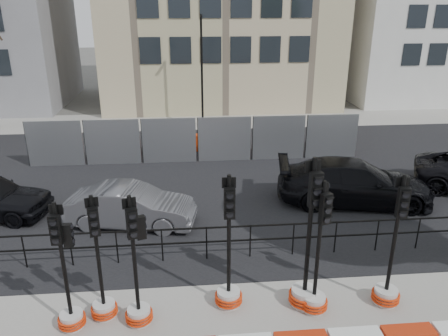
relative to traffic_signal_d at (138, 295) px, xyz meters
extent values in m
plane|color=#51514C|center=(1.61, 1.19, -0.74)|extent=(120.00, 120.00, 0.00)
cube|color=black|center=(1.61, 8.19, -0.72)|extent=(40.00, 14.00, 0.03)
cube|color=gray|center=(1.61, 17.19, -0.73)|extent=(40.00, 4.00, 0.02)
cylinder|color=black|center=(-3.19, 2.39, -0.24)|extent=(0.04, 0.04, 1.00)
cylinder|color=black|center=(-1.99, 2.39, -0.24)|extent=(0.04, 0.04, 1.00)
cylinder|color=black|center=(-0.79, 2.39, -0.24)|extent=(0.04, 0.04, 1.00)
cylinder|color=black|center=(0.41, 2.39, -0.24)|extent=(0.04, 0.04, 1.00)
cylinder|color=black|center=(1.61, 2.39, -0.24)|extent=(0.04, 0.04, 1.00)
cylinder|color=black|center=(2.81, 2.39, -0.24)|extent=(0.04, 0.04, 1.00)
cylinder|color=black|center=(4.01, 2.39, -0.24)|extent=(0.04, 0.04, 1.00)
cylinder|color=black|center=(5.21, 2.39, -0.24)|extent=(0.04, 0.04, 1.00)
cylinder|color=black|center=(6.41, 2.39, -0.24)|extent=(0.04, 0.04, 1.00)
cylinder|color=black|center=(7.61, 2.39, -0.24)|extent=(0.04, 0.04, 1.00)
cube|color=black|center=(1.61, 2.39, 0.24)|extent=(18.00, 0.04, 0.04)
cube|color=black|center=(1.61, 2.39, -0.19)|extent=(18.00, 0.04, 0.04)
cube|color=gray|center=(-4.39, 10.19, 0.26)|extent=(2.30, 0.05, 2.00)
cylinder|color=black|center=(-5.54, 10.19, 0.26)|extent=(0.05, 0.05, 2.00)
cube|color=gray|center=(-1.99, 10.19, 0.26)|extent=(2.30, 0.05, 2.00)
cylinder|color=black|center=(-3.14, 10.19, 0.26)|extent=(0.05, 0.05, 2.00)
cube|color=gray|center=(0.41, 10.19, 0.26)|extent=(2.30, 0.05, 2.00)
cylinder|color=black|center=(-0.74, 10.19, 0.26)|extent=(0.05, 0.05, 2.00)
cube|color=gray|center=(2.81, 10.19, 0.26)|extent=(2.30, 0.05, 2.00)
cylinder|color=black|center=(1.66, 10.19, 0.26)|extent=(0.05, 0.05, 2.00)
cube|color=gray|center=(5.21, 10.19, 0.26)|extent=(2.30, 0.05, 2.00)
cylinder|color=black|center=(4.06, 10.19, 0.26)|extent=(0.05, 0.05, 2.00)
cube|color=gray|center=(7.61, 10.19, 0.26)|extent=(2.30, 0.05, 2.00)
cylinder|color=black|center=(6.46, 10.19, 0.26)|extent=(0.05, 0.05, 2.00)
cube|color=#ED4B0F|center=(-2.39, 11.69, -0.34)|extent=(1.00, 0.40, 0.80)
cube|color=#ED4B0F|center=(-0.39, 11.69, -0.34)|extent=(1.00, 0.40, 0.80)
cube|color=#ED4B0F|center=(1.61, 11.69, -0.34)|extent=(1.00, 0.40, 0.80)
cube|color=#ED4B0F|center=(3.61, 11.69, -0.34)|extent=(1.00, 0.40, 0.80)
cube|color=#ED4B0F|center=(5.61, 11.69, -0.34)|extent=(1.00, 0.40, 0.80)
cube|color=#ED4B0F|center=(7.61, 11.69, -0.34)|extent=(1.00, 0.40, 0.80)
cylinder|color=black|center=(2.11, 16.19, 2.26)|extent=(0.12, 0.12, 6.00)
cube|color=black|center=(2.11, 15.94, 5.16)|extent=(0.12, 0.50, 0.12)
cylinder|color=silver|center=(-1.46, -0.01, -0.55)|extent=(0.49, 0.49, 0.37)
torus|color=red|center=(-1.46, -0.01, -0.63)|extent=(0.59, 0.59, 0.05)
torus|color=red|center=(-1.46, -0.01, -0.55)|extent=(0.59, 0.59, 0.05)
torus|color=red|center=(-1.46, -0.01, -0.48)|extent=(0.59, 0.59, 0.05)
cylinder|color=black|center=(-1.46, -0.01, 0.91)|extent=(0.08, 0.08, 2.74)
cube|color=black|center=(-1.47, -0.12, 1.73)|extent=(0.23, 0.15, 0.64)
cylinder|color=black|center=(-1.47, -0.19, 1.53)|extent=(0.14, 0.06, 0.14)
cylinder|color=black|center=(-1.47, -0.19, 1.73)|extent=(0.14, 0.06, 0.14)
cylinder|color=black|center=(-1.47, -0.19, 1.93)|extent=(0.14, 0.06, 0.14)
cube|color=black|center=(-1.45, 0.05, 2.10)|extent=(0.28, 0.05, 0.22)
cube|color=black|center=(-1.28, -0.02, 1.55)|extent=(0.19, 0.13, 0.50)
cylinder|color=silver|center=(-0.81, 0.28, -0.56)|extent=(0.49, 0.49, 0.36)
torus|color=red|center=(-0.81, 0.28, -0.63)|extent=(0.59, 0.59, 0.05)
torus|color=red|center=(-0.81, 0.28, -0.56)|extent=(0.59, 0.59, 0.05)
torus|color=red|center=(-0.81, 0.28, -0.48)|extent=(0.59, 0.59, 0.05)
cylinder|color=black|center=(-0.81, 0.28, 0.90)|extent=(0.08, 0.08, 2.74)
cube|color=black|center=(-0.79, 0.17, 1.73)|extent=(0.24, 0.18, 0.64)
cylinder|color=black|center=(-0.77, 0.10, 1.52)|extent=(0.14, 0.08, 0.14)
cylinder|color=black|center=(-0.77, 0.10, 1.73)|extent=(0.14, 0.08, 0.14)
cylinder|color=black|center=(-0.77, 0.10, 1.93)|extent=(0.14, 0.08, 0.14)
cube|color=black|center=(-0.82, 0.33, 2.09)|extent=(0.27, 0.09, 0.22)
cylinder|color=silver|center=(-0.01, 0.01, -0.55)|extent=(0.51, 0.51, 0.38)
torus|color=red|center=(-0.01, 0.01, -0.62)|extent=(0.61, 0.61, 0.05)
torus|color=red|center=(-0.01, 0.01, -0.55)|extent=(0.61, 0.61, 0.05)
torus|color=red|center=(-0.01, 0.01, -0.47)|extent=(0.61, 0.61, 0.05)
cylinder|color=black|center=(-0.01, 0.01, 0.95)|extent=(0.08, 0.08, 2.81)
cube|color=black|center=(0.02, -0.10, 1.79)|extent=(0.25, 0.19, 0.66)
cylinder|color=black|center=(0.04, -0.17, 1.59)|extent=(0.15, 0.09, 0.14)
cylinder|color=black|center=(0.04, -0.17, 1.79)|extent=(0.15, 0.09, 0.14)
cylinder|color=black|center=(0.04, -0.17, 2.00)|extent=(0.15, 0.09, 0.14)
cube|color=black|center=(-0.03, 0.06, 2.17)|extent=(0.28, 0.11, 0.23)
cube|color=black|center=(0.16, 0.07, 1.61)|extent=(0.22, 0.17, 0.52)
cylinder|color=silver|center=(2.01, 0.43, -0.54)|extent=(0.54, 0.54, 0.40)
torus|color=red|center=(2.01, 0.43, -0.62)|extent=(0.65, 0.65, 0.05)
torus|color=red|center=(2.01, 0.43, -0.54)|extent=(0.65, 0.65, 0.05)
torus|color=red|center=(2.01, 0.43, -0.46)|extent=(0.65, 0.65, 0.05)
cylinder|color=black|center=(2.01, 0.43, 1.06)|extent=(0.09, 0.09, 2.99)
cube|color=black|center=(2.01, 0.31, 1.95)|extent=(0.24, 0.14, 0.70)
cylinder|color=black|center=(2.01, 0.23, 1.74)|extent=(0.15, 0.05, 0.15)
cylinder|color=black|center=(2.01, 0.23, 1.95)|extent=(0.15, 0.05, 0.15)
cylinder|color=black|center=(2.01, 0.23, 2.17)|extent=(0.15, 0.05, 0.15)
cube|color=black|center=(2.02, 0.49, 2.35)|extent=(0.30, 0.04, 0.24)
cylinder|color=silver|center=(3.77, 0.27, -0.51)|extent=(0.60, 0.60, 0.45)
torus|color=red|center=(3.77, 0.27, -0.60)|extent=(0.72, 0.72, 0.06)
torus|color=red|center=(3.77, 0.27, -0.51)|extent=(0.72, 0.72, 0.06)
torus|color=red|center=(3.77, 0.27, -0.43)|extent=(0.72, 0.72, 0.06)
cylinder|color=black|center=(3.77, 0.27, 1.27)|extent=(0.10, 0.10, 3.34)
cube|color=black|center=(3.79, 0.13, 2.27)|extent=(0.28, 0.19, 0.78)
cylinder|color=black|center=(3.80, 0.05, 2.03)|extent=(0.17, 0.08, 0.17)
cylinder|color=black|center=(3.80, 0.05, 2.27)|extent=(0.17, 0.08, 0.17)
cylinder|color=black|center=(3.80, 0.05, 2.52)|extent=(0.17, 0.08, 0.17)
cube|color=black|center=(3.76, 0.33, 2.72)|extent=(0.34, 0.07, 0.27)
cube|color=black|center=(3.99, 0.29, 2.05)|extent=(0.24, 0.17, 0.61)
cylinder|color=silver|center=(3.94, 0.08, -0.54)|extent=(0.53, 0.53, 0.39)
torus|color=red|center=(3.94, 0.08, -0.62)|extent=(0.64, 0.64, 0.05)
torus|color=red|center=(3.94, 0.08, -0.54)|extent=(0.64, 0.64, 0.05)
torus|color=red|center=(3.94, 0.08, -0.46)|extent=(0.64, 0.64, 0.05)
cylinder|color=black|center=(3.94, 0.08, 1.03)|extent=(0.09, 0.09, 2.94)
cube|color=black|center=(3.98, -0.04, 1.91)|extent=(0.27, 0.20, 0.69)
cylinder|color=black|center=(4.00, -0.11, 1.70)|extent=(0.16, 0.09, 0.15)
cylinder|color=black|center=(4.00, -0.11, 1.91)|extent=(0.16, 0.09, 0.15)
cylinder|color=black|center=(4.00, -0.11, 2.13)|extent=(0.16, 0.09, 0.15)
cube|color=black|center=(3.92, 0.13, 2.31)|extent=(0.29, 0.12, 0.24)
cylinder|color=silver|center=(5.69, 0.16, -0.54)|extent=(0.54, 0.54, 0.40)
torus|color=red|center=(5.69, 0.16, -0.62)|extent=(0.64, 0.64, 0.05)
torus|color=red|center=(5.69, 0.16, -0.54)|extent=(0.64, 0.64, 0.05)
torus|color=red|center=(5.69, 0.16, -0.46)|extent=(0.64, 0.64, 0.05)
cylinder|color=black|center=(5.69, 0.16, 1.05)|extent=(0.09, 0.09, 2.98)
cube|color=black|center=(5.68, 0.05, 1.94)|extent=(0.25, 0.16, 0.69)
cylinder|color=black|center=(5.67, -0.03, 1.72)|extent=(0.15, 0.07, 0.15)
cylinder|color=black|center=(5.67, -0.03, 1.94)|extent=(0.15, 0.07, 0.15)
cylinder|color=black|center=(5.67, -0.03, 2.16)|extent=(0.15, 0.07, 0.15)
cube|color=black|center=(5.70, 0.22, 2.34)|extent=(0.30, 0.06, 0.24)
imported|color=#505156|center=(-0.64, 4.59, -0.08)|extent=(2.81, 4.48, 1.31)
imported|color=black|center=(6.92, 5.57, 0.03)|extent=(3.94, 6.03, 1.54)
camera|label=1|loc=(1.16, -7.93, 5.96)|focal=35.00mm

